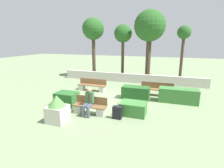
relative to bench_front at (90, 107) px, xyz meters
The scene contains 16 objects.
ground_plane 2.19m from the bench_front, 80.64° to the left, with size 60.00×60.00×0.00m, color gray.
perimeter_wall 7.11m from the bench_front, 87.16° to the left, with size 12.23×0.30×0.75m.
bench_front is the anchor object (origin of this frame).
bench_left_side 4.97m from the bench_front, 55.04° to the left, with size 2.09×0.49×0.84m.
bench_right_side 4.06m from the bench_front, 113.81° to the left, with size 2.06×0.48×0.84m.
person_seated_man 0.44m from the bench_front, 83.17° to the right, with size 0.38×0.63×1.33m.
hedge_block_near_left 3.42m from the bench_front, 60.69° to the left, with size 1.66×0.77×0.77m.
hedge_block_near_right 2.12m from the bench_front, 15.88° to the left, with size 1.24×0.89×0.62m.
hedge_block_mid_left 5.18m from the bench_front, 36.95° to the left, with size 2.18×0.76×0.83m.
hedge_block_mid_right 1.88m from the bench_front, 158.74° to the left, with size 1.16×0.87×0.72m.
planter_corner_left 1.61m from the bench_front, 126.52° to the right, with size 0.82×0.82×1.23m.
suitcase 1.45m from the bench_front, ahead, with size 0.41×0.25×0.80m.
tree_leftmost 9.94m from the bench_front, 113.20° to the left, with size 2.03×2.03×5.59m.
tree_center_left 9.68m from the bench_front, 95.32° to the left, with size 1.65×1.65×4.96m.
tree_center_right 9.53m from the bench_front, 78.84° to the left, with size 2.63×2.63×6.03m.
tree_rightmost 10.62m from the bench_front, 63.81° to the left, with size 1.12×1.12×4.73m.
Camera 1 is at (3.28, -9.38, 3.52)m, focal length 28.00 mm.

